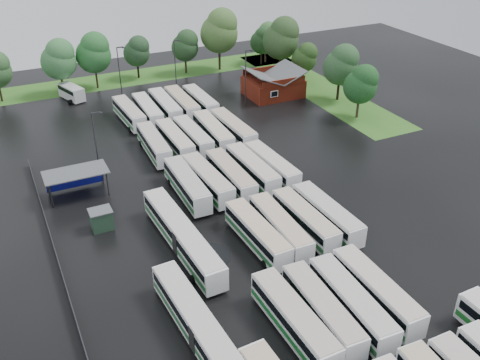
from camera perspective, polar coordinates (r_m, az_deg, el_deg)
name	(u,v)px	position (r m, az deg, el deg)	size (l,w,h in m)	color
ground	(270,250)	(61.58, 3.22, -7.45)	(160.00, 160.00, 0.00)	black
brick_building	(273,86)	(104.24, 3.56, 9.96)	(10.07, 8.60, 5.39)	maroon
wash_shed	(75,174)	(73.42, -17.15, 0.58)	(8.20, 4.20, 3.58)	#2D2D30
utility_hut	(101,219)	(66.30, -14.57, -4.07)	(2.70, 2.20, 2.62)	#1F3A28
grass_strip_north	(131,78)	(116.61, -11.59, 10.63)	(80.00, 10.00, 0.01)	#346C1F
grass_strip_east	(316,87)	(109.89, 8.15, 9.75)	(10.00, 50.00, 0.01)	#346C1F
west_fence	(57,259)	(62.45, -18.90, -8.01)	(0.10, 50.00, 1.20)	#2D2D30
bus_r1c0	(294,320)	(50.75, 5.77, -14.62)	(2.73, 12.08, 3.35)	white
bus_r1c1	(322,310)	(52.07, 8.74, -13.56)	(2.92, 11.71, 3.24)	white
bus_r1c2	(351,303)	(53.22, 11.79, -12.70)	(3.05, 12.04, 3.32)	white
bus_r1c3	(376,291)	(55.08, 14.32, -11.37)	(2.62, 11.84, 3.29)	white
bus_r2c1	(257,234)	(61.01, 1.86, -5.73)	(2.85, 11.71, 3.24)	white
bus_r2c2	(280,227)	(62.15, 4.27, -5.05)	(2.81, 11.75, 3.25)	white
bus_r2c3	(305,220)	(63.79, 6.92, -4.22)	(2.66, 11.50, 3.19)	white
bus_r2c4	(327,214)	(65.06, 9.25, -3.62)	(2.79, 11.83, 3.28)	white
bus_r3c0	(187,185)	(70.45, -5.68, -0.51)	(2.73, 11.95, 3.32)	white
bus_r3c1	(207,180)	(71.43, -3.50, 0.03)	(3.02, 11.87, 3.28)	white
bus_r3c2	(231,175)	(72.30, -1.01, 0.49)	(2.58, 11.83, 3.29)	white
bus_r3c3	(252,169)	(73.88, 1.30, 1.18)	(2.77, 11.93, 3.31)	white
bus_r3c4	(271,166)	(74.95, 3.38, 1.54)	(2.98, 11.71, 3.23)	white
bus_r4c0	(154,144)	(81.97, -9.17, 3.80)	(2.89, 11.63, 3.21)	white
bus_r4c1	(175,140)	(82.77, -6.97, 4.23)	(2.51, 11.55, 3.21)	white
bus_r4c2	(193,136)	(83.78, -5.04, 4.66)	(2.58, 11.45, 3.18)	white
bus_r4c3	(213,132)	(84.76, -2.89, 5.12)	(3.00, 12.17, 3.36)	white
bus_r4c4	(233,129)	(85.70, -0.77, 5.45)	(2.94, 12.18, 3.37)	white
bus_r5c0	(129,113)	(93.82, -11.75, 6.98)	(2.93, 11.52, 3.18)	white
bus_r5c1	(148,111)	(94.30, -9.82, 7.31)	(2.73, 11.63, 3.22)	white
bus_r5c2	(165,106)	(95.49, -7.99, 7.79)	(2.78, 12.06, 3.34)	white
bus_r5c3	(182,104)	(96.29, -6.22, 8.11)	(2.65, 12.07, 3.36)	white
bus_r5c4	(200,101)	(97.28, -4.24, 8.37)	(2.53, 11.49, 3.19)	white
artic_bus_west_b	(182,236)	(60.76, -6.19, -5.98)	(3.34, 18.26, 3.37)	white
artic_bus_west_c	(200,329)	(49.94, -4.27, -15.54)	(3.34, 17.46, 3.22)	white
minibus	(72,92)	(107.00, -17.53, 8.95)	(4.13, 6.65, 2.73)	silver
tree_north_1	(59,59)	(108.53, -18.74, 12.15)	(6.61, 6.61, 10.94)	#332210
tree_north_2	(94,52)	(110.06, -15.32, 13.00)	(6.79, 6.79, 11.24)	#3B2919
tree_north_3	(137,51)	(114.64, -10.91, 13.37)	(5.37, 5.37, 8.89)	black
tree_north_4	(186,45)	(116.09, -5.82, 14.11)	(5.66, 5.66, 9.38)	black
tree_north_5	(220,30)	(117.25, -2.14, 15.67)	(8.01, 8.01, 13.27)	black
tree_north_6	(267,36)	(123.14, 2.86, 15.07)	(5.52, 5.52, 9.14)	#3D2D1E
tree_east_0	(362,84)	(94.82, 12.86, 9.96)	(5.78, 5.78, 9.57)	#3A2D20
tree_east_1	(342,64)	(102.07, 10.81, 12.03)	(6.45, 6.45, 10.69)	black
tree_east_2	(305,57)	(110.52, 6.97, 12.88)	(5.07, 5.04, 8.35)	#362415
tree_east_3	(282,38)	(113.96, 4.50, 14.88)	(7.48, 7.48, 12.39)	#35291A
tree_east_4	(262,40)	(121.83, 2.40, 14.68)	(5.06, 5.06, 8.39)	black
lamp_post_ne	(246,74)	(97.98, 0.68, 11.24)	(1.59, 0.31, 10.29)	#2D2D30
lamp_post_nw	(96,141)	(75.48, -15.09, 4.05)	(1.51, 0.29, 9.80)	#2D2D30
lamp_post_back_w	(120,69)	(103.39, -12.69, 11.43)	(1.54, 0.30, 10.00)	#2D2D30
lamp_post_back_e	(176,60)	(108.10, -6.89, 12.55)	(1.45, 0.28, 9.42)	#2D2D30
puddle_1	(450,355)	(53.53, 21.52, -16.98)	(2.88, 2.88, 0.01)	black
puddle_2	(209,256)	(60.63, -3.35, -8.13)	(5.14, 5.14, 0.01)	black
puddle_3	(328,255)	(61.48, 9.34, -7.93)	(3.11, 3.11, 0.01)	black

